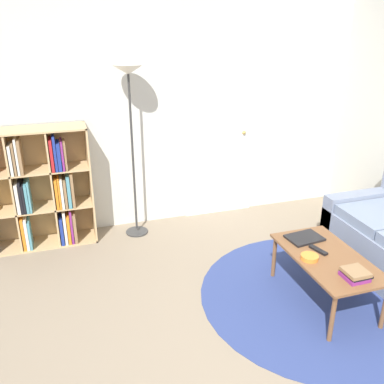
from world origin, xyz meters
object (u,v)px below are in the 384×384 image
(coffee_table, at_px, (327,261))
(bookshelf, at_px, (30,190))
(bowl, at_px, (310,257))
(laptop, at_px, (304,238))
(floor_lamp, at_px, (129,90))

(coffee_table, bearing_deg, bookshelf, 143.00)
(bookshelf, bearing_deg, bowl, -39.01)
(laptop, bearing_deg, bowl, -114.69)
(bookshelf, distance_m, laptop, 2.73)
(floor_lamp, bearing_deg, bowl, -56.68)
(bookshelf, height_order, floor_lamp, floor_lamp)
(laptop, bearing_deg, floor_lamp, 132.28)
(floor_lamp, distance_m, coffee_table, 2.44)
(laptop, height_order, bowl, bowl)
(laptop, relative_size, bowl, 2.28)
(floor_lamp, height_order, bowl, floor_lamp)
(bookshelf, relative_size, coffee_table, 1.27)
(bookshelf, distance_m, floor_lamp, 1.43)
(bookshelf, distance_m, coffee_table, 2.93)
(coffee_table, xyz_separation_m, bowl, (-0.17, 0.00, 0.06))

